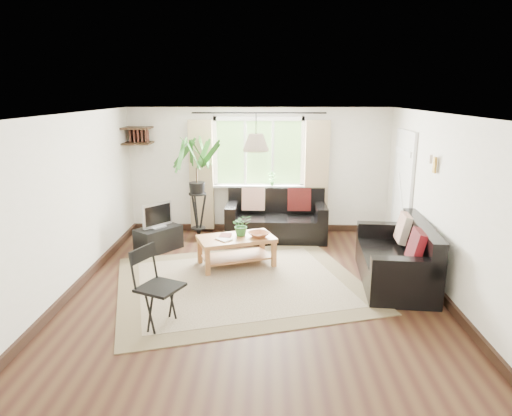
{
  "coord_description": "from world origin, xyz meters",
  "views": [
    {
      "loc": [
        0.15,
        -5.96,
        2.67
      ],
      "look_at": [
        0.0,
        0.4,
        1.05
      ],
      "focal_mm": 32.0,
      "sensor_mm": 36.0,
      "label": 1
    }
  ],
  "objects_px": {
    "sofa_back": "(276,216)",
    "coffee_table": "(236,251)",
    "palm_stand": "(197,189)",
    "tv_stand": "(159,239)",
    "folding_chair": "(160,289)",
    "sofa_right": "(395,254)"
  },
  "relations": [
    {
      "from": "sofa_back",
      "to": "coffee_table",
      "type": "height_order",
      "value": "sofa_back"
    },
    {
      "from": "palm_stand",
      "to": "tv_stand",
      "type": "bearing_deg",
      "value": -133.37
    },
    {
      "from": "folding_chair",
      "to": "sofa_back",
      "type": "bearing_deg",
      "value": 2.68
    },
    {
      "from": "sofa_back",
      "to": "folding_chair",
      "type": "bearing_deg",
      "value": -111.47
    },
    {
      "from": "tv_stand",
      "to": "palm_stand",
      "type": "bearing_deg",
      "value": -4.55
    },
    {
      "from": "sofa_back",
      "to": "coffee_table",
      "type": "relative_size",
      "value": 1.58
    },
    {
      "from": "sofa_back",
      "to": "folding_chair",
      "type": "height_order",
      "value": "folding_chair"
    },
    {
      "from": "coffee_table",
      "to": "folding_chair",
      "type": "height_order",
      "value": "folding_chair"
    },
    {
      "from": "folding_chair",
      "to": "tv_stand",
      "type": "bearing_deg",
      "value": 39.0
    },
    {
      "from": "sofa_right",
      "to": "folding_chair",
      "type": "distance_m",
      "value": 3.35
    },
    {
      "from": "sofa_right",
      "to": "folding_chair",
      "type": "bearing_deg",
      "value": -60.96
    },
    {
      "from": "tv_stand",
      "to": "coffee_table",
      "type": "bearing_deg",
      "value": -77.88
    },
    {
      "from": "coffee_table",
      "to": "palm_stand",
      "type": "distance_m",
      "value": 1.72
    },
    {
      "from": "coffee_table",
      "to": "tv_stand",
      "type": "bearing_deg",
      "value": 153.3
    },
    {
      "from": "sofa_right",
      "to": "sofa_back",
      "type": "bearing_deg",
      "value": -135.41
    },
    {
      "from": "coffee_table",
      "to": "palm_stand",
      "type": "height_order",
      "value": "palm_stand"
    },
    {
      "from": "sofa_right",
      "to": "tv_stand",
      "type": "bearing_deg",
      "value": -104.29
    },
    {
      "from": "sofa_back",
      "to": "tv_stand",
      "type": "relative_size",
      "value": 2.42
    },
    {
      "from": "folding_chair",
      "to": "sofa_right",
      "type": "bearing_deg",
      "value": -40.72
    },
    {
      "from": "tv_stand",
      "to": "folding_chair",
      "type": "height_order",
      "value": "folding_chair"
    },
    {
      "from": "palm_stand",
      "to": "sofa_right",
      "type": "bearing_deg",
      "value": -31.89
    },
    {
      "from": "sofa_back",
      "to": "tv_stand",
      "type": "height_order",
      "value": "sofa_back"
    }
  ]
}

